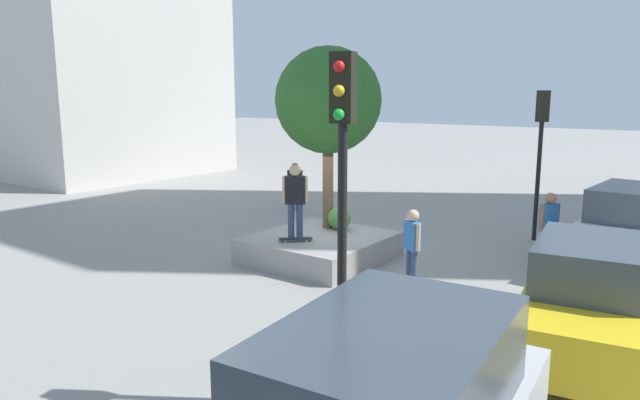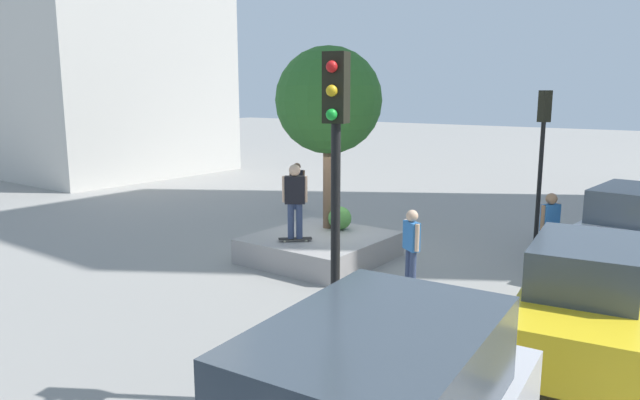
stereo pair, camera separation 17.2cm
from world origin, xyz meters
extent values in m
plane|color=gray|center=(0.00, 0.00, 0.00)|extent=(120.00, 120.00, 0.00)
cube|color=gray|center=(0.54, -0.06, 0.31)|extent=(3.22, 3.00, 0.61)
cylinder|color=brown|center=(-0.29, -0.40, 1.90)|extent=(0.28, 0.28, 2.57)
sphere|color=#2D6628|center=(-0.29, -0.40, 3.93)|extent=(2.71, 2.71, 2.71)
sphere|color=#4C8C3D|center=(-0.29, -0.03, 0.92)|extent=(0.61, 0.61, 0.61)
cube|color=black|center=(1.34, -0.20, 0.68)|extent=(0.70, 0.73, 0.02)
sphere|color=beige|center=(1.58, -0.33, 0.64)|extent=(0.06, 0.06, 0.06)
sphere|color=beige|center=(1.46, -0.44, 0.64)|extent=(0.06, 0.06, 0.06)
sphere|color=beige|center=(1.23, 0.05, 0.64)|extent=(0.06, 0.06, 0.06)
sphere|color=beige|center=(1.11, -0.07, 0.64)|extent=(0.06, 0.06, 0.06)
cylinder|color=navy|center=(1.28, -0.12, 1.11)|extent=(0.15, 0.15, 0.84)
cylinder|color=navy|center=(1.40, -0.28, 1.11)|extent=(0.15, 0.15, 0.84)
cube|color=black|center=(1.34, -0.20, 1.86)|extent=(0.45, 0.50, 0.66)
cylinder|color=#D8AD8C|center=(1.19, 0.00, 1.88)|extent=(0.10, 0.10, 0.62)
cylinder|color=#D8AD8C|center=(1.49, -0.40, 1.88)|extent=(0.10, 0.10, 0.62)
sphere|color=#D8AD8C|center=(1.34, -0.20, 2.33)|extent=(0.28, 0.28, 0.28)
cube|color=white|center=(-2.96, 6.28, 0.78)|extent=(4.34, 2.08, 0.84)
cube|color=#38424C|center=(-3.17, 6.30, 1.58)|extent=(2.47, 1.73, 0.76)
cylinder|color=black|center=(-1.68, 5.30, 0.36)|extent=(0.73, 0.26, 0.72)
cylinder|color=black|center=(-4.37, 5.49, 0.36)|extent=(0.73, 0.26, 0.72)
cube|color=gold|center=(2.64, 6.52, 0.75)|extent=(4.25, 2.27, 0.81)
cube|color=#38424C|center=(2.44, 6.49, 1.52)|extent=(2.46, 1.81, 0.73)
cylinder|color=black|center=(4.05, 5.87, 0.34)|extent=(0.71, 0.30, 0.69)
cylinder|color=black|center=(1.49, 5.49, 0.34)|extent=(0.71, 0.30, 0.69)
cube|color=#38424C|center=(7.78, 5.98, 1.76)|extent=(2.78, 1.97, 0.85)
cylinder|color=black|center=(5.97, 4.25, 1.88)|extent=(0.12, 0.12, 3.75)
cube|color=black|center=(5.97, 4.25, 4.18)|extent=(0.30, 0.33, 0.85)
sphere|color=red|center=(6.11, 4.29, 4.42)|extent=(0.14, 0.14, 0.14)
sphere|color=gold|center=(6.11, 4.29, 4.14)|extent=(0.14, 0.14, 0.14)
sphere|color=green|center=(6.11, 4.29, 3.86)|extent=(0.14, 0.14, 0.14)
cylinder|color=black|center=(-4.60, 3.71, 1.66)|extent=(0.12, 0.12, 3.33)
cube|color=black|center=(-4.60, 3.71, 3.75)|extent=(0.35, 0.37, 0.85)
sphere|color=red|center=(-4.72, 3.79, 4.00)|extent=(0.14, 0.14, 0.14)
sphere|color=gold|center=(-4.72, 3.79, 3.72)|extent=(0.14, 0.14, 0.14)
sphere|color=green|center=(-4.72, 3.79, 3.44)|extent=(0.14, 0.14, 0.14)
cylinder|color=black|center=(-2.50, 4.68, 0.42)|extent=(0.15, 0.15, 0.84)
cylinder|color=black|center=(-2.32, 4.59, 0.42)|extent=(0.15, 0.15, 0.84)
cube|color=#2D6BB2|center=(-2.41, 4.64, 1.16)|extent=(0.51, 0.39, 0.65)
cylinder|color=#9E7251|center=(-2.63, 4.75, 1.18)|extent=(0.10, 0.10, 0.62)
cylinder|color=#9E7251|center=(-2.19, 4.53, 1.18)|extent=(0.10, 0.10, 0.62)
sphere|color=#9E7251|center=(-2.41, 4.64, 1.63)|extent=(0.27, 0.27, 0.27)
cylinder|color=navy|center=(0.91, 2.63, 0.40)|extent=(0.14, 0.14, 0.79)
cylinder|color=navy|center=(1.02, 2.79, 0.40)|extent=(0.14, 0.14, 0.79)
cube|color=#2D6BB2|center=(0.97, 2.71, 1.10)|extent=(0.40, 0.48, 0.62)
cylinder|color=#D8AD8C|center=(0.84, 2.52, 1.12)|extent=(0.10, 0.10, 0.59)
cylinder|color=#D8AD8C|center=(1.10, 2.91, 1.12)|extent=(0.10, 0.10, 0.59)
sphere|color=#D8AD8C|center=(0.97, 2.71, 1.54)|extent=(0.26, 0.26, 0.26)
cylinder|color=navy|center=(-4.01, -4.60, 0.40)|extent=(0.15, 0.15, 0.79)
cylinder|color=navy|center=(-4.09, -4.42, 0.40)|extent=(0.15, 0.15, 0.79)
cube|color=black|center=(-4.05, -4.51, 1.11)|extent=(0.36, 0.49, 0.62)
cylinder|color=brown|center=(-3.96, -4.72, 1.12)|extent=(0.10, 0.10, 0.59)
cylinder|color=brown|center=(-4.15, -4.29, 1.12)|extent=(0.10, 0.10, 0.59)
sphere|color=brown|center=(-4.05, -4.51, 1.55)|extent=(0.26, 0.26, 0.26)
camera|label=1|loc=(11.90, 8.24, 4.12)|focal=32.64mm
camera|label=2|loc=(11.80, 8.38, 4.12)|focal=32.64mm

